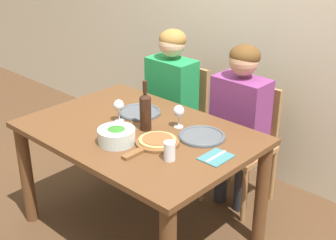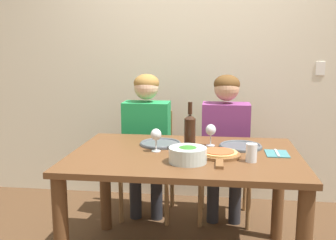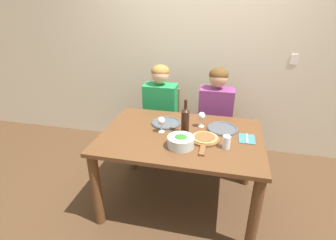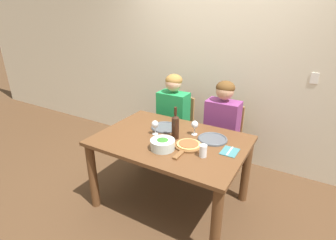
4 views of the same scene
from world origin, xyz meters
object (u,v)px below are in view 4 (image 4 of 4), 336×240
object	(u,v)px
wine_glass_left	(155,125)
broccoli_bowl	(163,144)
person_man	(222,123)
dinner_plate_right	(213,139)
chair_left	(176,127)
person_woman	(173,112)
fork_on_napkin	(230,152)
pizza_on_board	(188,146)
wine_bottle	(175,126)
dinner_plate_left	(165,127)
chair_right	(223,138)
wine_glass_right	(195,125)
water_tumbler	(203,151)

from	to	relation	value
wine_glass_left	broccoli_bowl	bearing A→B (deg)	-44.59
person_man	dinner_plate_right	distance (m)	0.54
chair_left	wine_glass_left	world-z (taller)	wine_glass_left
person_woman	person_man	bearing A→B (deg)	0.00
dinner_plate_right	fork_on_napkin	xyz separation A→B (m)	(0.22, -0.15, -0.01)
fork_on_napkin	pizza_on_board	bearing A→B (deg)	-163.39
wine_glass_left	person_man	bearing A→B (deg)	56.97
wine_bottle	broccoli_bowl	world-z (taller)	wine_bottle
pizza_on_board	wine_glass_left	world-z (taller)	wine_glass_left
chair_left	person_woman	bearing A→B (deg)	-90.00
wine_bottle	wine_glass_left	size ratio (longest dim) A/B	2.15
person_man	chair_left	bearing A→B (deg)	170.57
pizza_on_board	wine_glass_left	size ratio (longest dim) A/B	2.66
dinner_plate_left	dinner_plate_right	size ratio (longest dim) A/B	1.00
chair_right	person_man	world-z (taller)	person_man
chair_right	dinner_plate_right	world-z (taller)	chair_right
chair_right	person_man	distance (m)	0.27
wine_bottle	fork_on_napkin	world-z (taller)	wine_bottle
dinner_plate_left	wine_glass_left	world-z (taller)	wine_glass_left
chair_right	person_woman	distance (m)	0.71
fork_on_napkin	chair_left	bearing A→B (deg)	141.01
dinner_plate_right	wine_glass_left	size ratio (longest dim) A/B	1.91
person_woman	broccoli_bowl	xyz separation A→B (m)	(0.42, -0.93, 0.08)
broccoli_bowl	person_man	bearing A→B (deg)	75.70
chair_left	wine_bottle	bearing A→B (deg)	-62.41
person_man	wine_bottle	size ratio (longest dim) A/B	3.77
broccoli_bowl	fork_on_napkin	distance (m)	0.60
person_woman	wine_glass_left	bearing A→B (deg)	-74.64
wine_glass_left	fork_on_napkin	xyz separation A→B (m)	(0.77, 0.03, -0.10)
broccoli_bowl	wine_glass_right	bearing A→B (deg)	73.29
wine_bottle	wine_glass_left	xyz separation A→B (m)	(-0.22, -0.03, -0.02)
dinner_plate_right	person_man	bearing A→B (deg)	99.80
person_man	broccoli_bowl	xyz separation A→B (m)	(-0.24, -0.93, 0.08)
chair_right	broccoli_bowl	size ratio (longest dim) A/B	3.96
person_man	person_woman	bearing A→B (deg)	180.00
person_woman	dinner_plate_left	xyz separation A→B (m)	(0.20, -0.52, 0.04)
dinner_plate_right	water_tumbler	distance (m)	0.34
water_tumbler	wine_glass_left	bearing A→B (deg)	164.98
broccoli_bowl	chair_right	bearing A→B (deg)	77.15
chair_right	wine_bottle	bearing A→B (deg)	-107.19
person_man	dinner_plate_left	xyz separation A→B (m)	(-0.46, -0.52, 0.04)
chair_left	broccoli_bowl	bearing A→B (deg)	-68.04
wine_bottle	dinner_plate_left	bearing A→B (deg)	144.44
chair_left	broccoli_bowl	xyz separation A→B (m)	(0.42, -1.03, 0.33)
chair_left	wine_glass_left	size ratio (longest dim) A/B	5.87
chair_right	wine_glass_left	size ratio (longest dim) A/B	5.87
fork_on_napkin	broccoli_bowl	bearing A→B (deg)	-155.07
dinner_plate_right	wine_glass_left	world-z (taller)	wine_glass_left
broccoli_bowl	wine_glass_right	world-z (taller)	wine_glass_right
person_man	dinner_plate_left	size ratio (longest dim) A/B	4.24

